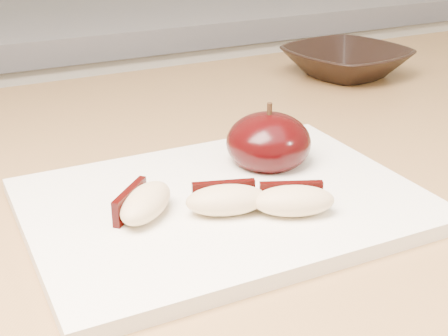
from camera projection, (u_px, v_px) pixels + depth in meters
name	position (u px, v px, depth m)	size (l,w,h in m)	color
back_cabinet	(49.00, 229.00, 1.33)	(2.40, 0.62, 0.94)	silver
cutting_board	(224.00, 204.00, 0.50)	(0.31, 0.22, 0.01)	white
apple_half	(268.00, 142.00, 0.55)	(0.09, 0.09, 0.06)	black
apple_wedge_a	(144.00, 202.00, 0.46)	(0.06, 0.06, 0.02)	#D1B485
apple_wedge_b	(226.00, 199.00, 0.47)	(0.07, 0.05, 0.02)	#D1B485
apple_wedge_c	(293.00, 200.00, 0.47)	(0.07, 0.05, 0.02)	#D1B485
bowl	(346.00, 62.00, 0.86)	(0.16, 0.16, 0.04)	black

